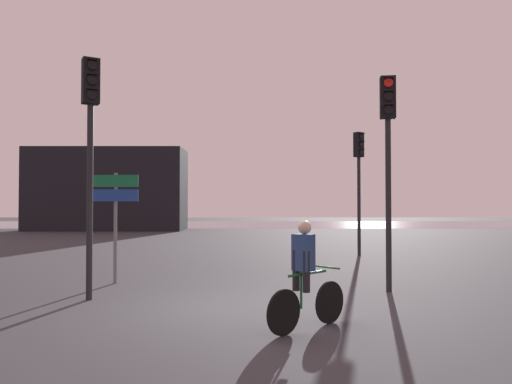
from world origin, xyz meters
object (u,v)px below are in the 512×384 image
object	(u,v)px
traffic_light_near_left	(91,132)
cyclist	(306,275)
distant_building	(109,190)
traffic_light_near_right	(389,142)
traffic_light_far_right	(360,170)
direction_sign_post	(116,207)

from	to	relation	value
traffic_light_near_left	cyclist	distance (m)	5.22
distant_building	traffic_light_near_right	xyz separation A→B (m)	(13.42, -24.98, 0.30)
distant_building	traffic_light_far_right	distance (m)	22.67
traffic_light_near_left	direction_sign_post	distance (m)	2.48
traffic_light_near_right	traffic_light_far_right	world-z (taller)	traffic_light_near_right
traffic_light_near_right	traffic_light_near_left	bearing A→B (deg)	16.42
cyclist	direction_sign_post	bearing A→B (deg)	179.44
distant_building	traffic_light_near_left	distance (m)	26.89
distant_building	direction_sign_post	world-z (taller)	distant_building
traffic_light_near_right	direction_sign_post	distance (m)	6.40
traffic_light_near_right	traffic_light_far_right	size ratio (longest dim) A/B	1.03
cyclist	traffic_light_near_left	bearing A→B (deg)	-164.06
traffic_light_near_left	cyclist	xyz separation A→B (m)	(3.98, -2.33, -2.45)
traffic_light_near_right	cyclist	distance (m)	4.52
distant_building	traffic_light_near_right	distance (m)	28.36
traffic_light_near_left	traffic_light_near_right	bearing A→B (deg)	158.83
direction_sign_post	distant_building	bearing A→B (deg)	-72.10
distant_building	direction_sign_post	distance (m)	24.99
traffic_light_near_left	cyclist	world-z (taller)	traffic_light_near_left
traffic_light_near_left	direction_sign_post	size ratio (longest dim) A/B	1.82
distant_building	traffic_light_near_right	world-z (taller)	distant_building
cyclist	traffic_light_near_right	bearing A→B (deg)	103.11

